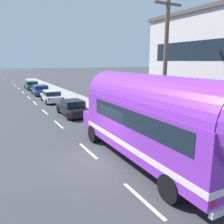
# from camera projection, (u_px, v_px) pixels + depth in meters

# --- Properties ---
(ground_plane) EXTENTS (300.00, 300.00, 0.00)m
(ground_plane) POSITION_uv_depth(u_px,v_px,m) (98.00, 160.00, 11.15)
(ground_plane) COLOR #38383D
(lane_markings) EXTENTS (4.01, 80.00, 0.01)m
(lane_markings) POSITION_uv_depth(u_px,v_px,m) (70.00, 108.00, 23.48)
(lane_markings) COLOR silver
(lane_markings) RESTS_ON ground
(sidewalk_slab) EXTENTS (2.63, 90.00, 0.15)m
(sidewalk_slab) POSITION_uv_depth(u_px,v_px,m) (104.00, 110.00, 22.13)
(sidewalk_slab) COLOR gray
(sidewalk_slab) RESTS_ON ground
(utility_pole) EXTENTS (1.80, 0.24, 8.50)m
(utility_pole) POSITION_uv_depth(u_px,v_px,m) (165.00, 66.00, 13.08)
(utility_pole) COLOR brown
(utility_pole) RESTS_ON ground
(painted_bus) EXTENTS (2.68, 11.22, 4.12)m
(painted_bus) POSITION_uv_depth(u_px,v_px,m) (156.00, 117.00, 9.92)
(painted_bus) COLOR purple
(painted_bus) RESTS_ON ground
(car_lead) EXTENTS (1.90, 4.42, 1.37)m
(car_lead) POSITION_uv_depth(u_px,v_px,m) (73.00, 107.00, 20.09)
(car_lead) COLOR black
(car_lead) RESTS_ON ground
(car_second) EXTENTS (2.01, 4.58, 1.37)m
(car_second) POSITION_uv_depth(u_px,v_px,m) (52.00, 96.00, 26.71)
(car_second) COLOR silver
(car_second) RESTS_ON ground
(car_third) EXTENTS (2.03, 4.71, 1.37)m
(car_third) POSITION_uv_depth(u_px,v_px,m) (40.00, 89.00, 32.56)
(car_third) COLOR navy
(car_third) RESTS_ON ground
(car_fourth) EXTENTS (1.98, 4.76, 1.37)m
(car_fourth) POSITION_uv_depth(u_px,v_px,m) (32.00, 85.00, 39.01)
(car_fourth) COLOR #196633
(car_fourth) RESTS_ON ground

